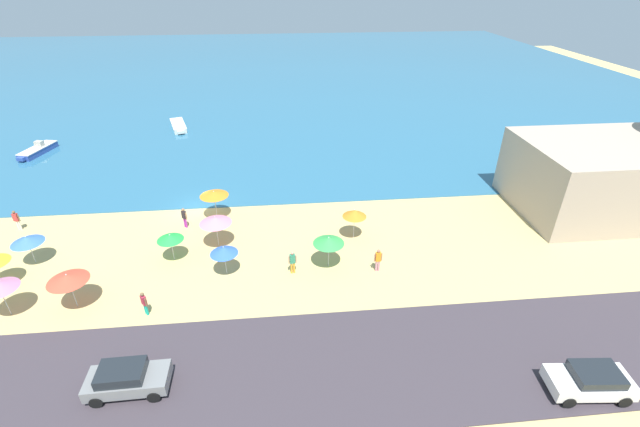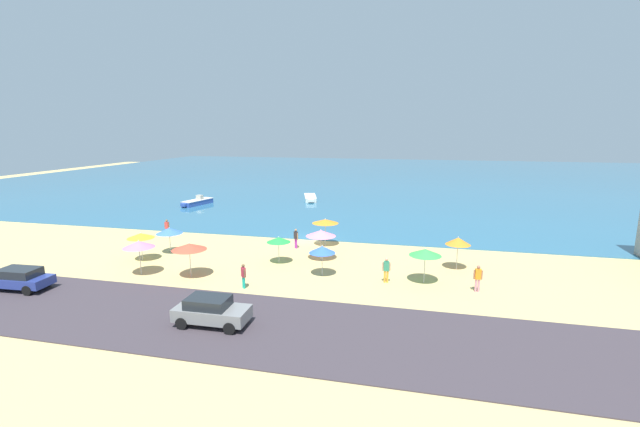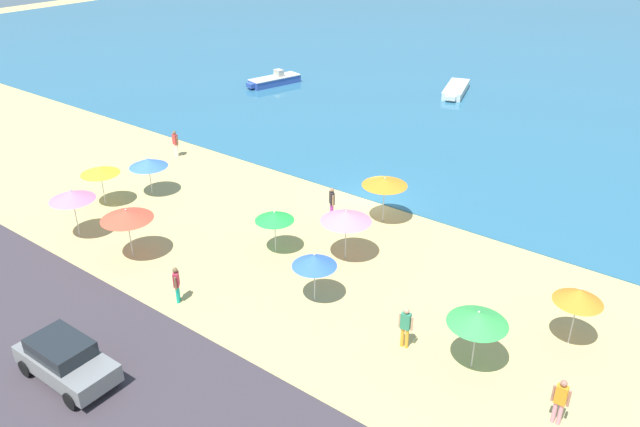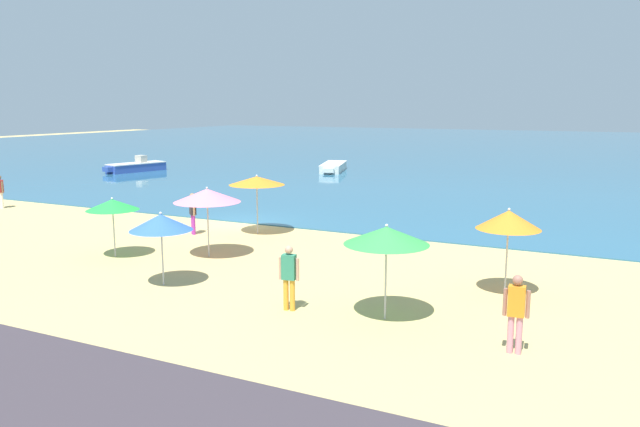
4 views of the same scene
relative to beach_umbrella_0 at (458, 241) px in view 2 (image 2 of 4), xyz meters
The scene contains 22 objects.
ground_plane 14.24m from the beach_umbrella_0, 155.53° to the left, with size 160.00×160.00×0.00m, color tan.
sea 62.20m from the beach_umbrella_0, 101.89° to the left, with size 150.00×110.00×0.05m, color #2C6585.
coastal_road 17.80m from the beach_umbrella_0, 136.47° to the right, with size 80.00×8.00×0.06m, color #3C343A.
beach_umbrella_0 is the anchor object (origin of this frame).
beach_umbrella_1 23.19m from the beach_umbrella_0, behind, with size 2.15×2.15×2.23m.
beach_umbrella_2 4.20m from the beach_umbrella_0, 124.35° to the right, with size 2.16×2.16×2.47m.
beach_umbrella_3 10.10m from the beach_umbrella_0, 159.13° to the right, with size 1.88×1.88×2.25m.
beach_umbrella_4 10.35m from the beach_umbrella_0, behind, with size 2.38×2.38×2.53m.
beach_umbrella_5 19.36m from the beach_umbrella_0, 161.93° to the right, with size 2.41×2.41×2.52m.
beach_umbrella_6 24.38m from the beach_umbrella_0, behind, with size 2.08×2.08×2.31m.
beach_umbrella_7 11.69m from the beach_umbrella_0, 159.17° to the left, with size 2.33×2.33×2.50m.
beach_umbrella_8 13.45m from the beach_umbrella_0, behind, with size 1.85×1.85×2.15m.
beach_umbrella_9 23.04m from the beach_umbrella_0, 163.99° to the right, with size 2.20×2.20×2.57m.
bather_0 15.69m from the beach_umbrella_0, 152.83° to the right, with size 0.41×0.45×1.66m.
bather_1 26.75m from the beach_umbrella_0, behind, with size 0.57×0.27×1.74m.
bather_2 13.63m from the beach_umbrella_0, 167.91° to the left, with size 0.46×0.40×1.74m.
bather_3 4.57m from the beach_umbrella_0, 77.53° to the right, with size 0.57×0.25×1.78m.
bather_4 6.40m from the beach_umbrella_0, 141.02° to the right, with size 0.56×0.27×1.76m.
parked_car_0 18.46m from the beach_umbrella_0, 136.72° to the right, with size 3.96×1.89×1.53m.
parked_car_2 30.03m from the beach_umbrella_0, 158.88° to the right, with size 4.40×2.02×1.42m.
skiff_nearshore 33.29m from the beach_umbrella_0, 123.60° to the left, with size 3.02×5.63×0.65m.
skiff_offshore 38.41m from the beach_umbrella_0, 147.89° to the left, with size 2.63×5.27×1.27m.
Camera 2 is at (9.86, -37.74, 10.32)m, focal length 24.00 mm.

